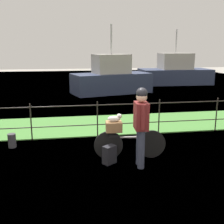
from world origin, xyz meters
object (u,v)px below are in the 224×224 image
(terrier_dog, at_px, (115,118))
(cyclist_person, at_px, (141,120))
(mooring_bollard, at_px, (12,141))
(wooden_crate, at_px, (114,127))
(moored_boat_mid, at_px, (111,79))
(moored_boat_near, at_px, (175,73))
(bicycle_main, at_px, (129,144))
(backpack_on_paving, at_px, (109,155))

(terrier_dog, distance_m, cyclist_person, 0.67)
(terrier_dog, bearing_deg, mooring_bollard, 154.81)
(wooden_crate, height_order, moored_boat_mid, moored_boat_mid)
(wooden_crate, bearing_deg, terrier_dog, -4.68)
(moored_boat_mid, bearing_deg, terrier_dog, -98.74)
(moored_boat_near, bearing_deg, terrier_dog, -117.11)
(mooring_bollard, relative_size, moored_boat_near, 0.07)
(moored_boat_near, bearing_deg, bicycle_main, -115.90)
(bicycle_main, bearing_deg, wooden_crate, 175.32)
(backpack_on_paving, bearing_deg, moored_boat_near, -153.13)
(wooden_crate, xyz_separation_m, mooring_bollard, (-2.41, 1.14, -0.58))
(wooden_crate, bearing_deg, backpack_on_paving, -119.89)
(mooring_bollard, height_order, moored_boat_near, moored_boat_near)
(cyclist_person, bearing_deg, moored_boat_near, 65.35)
(bicycle_main, bearing_deg, moored_boat_near, 64.10)
(backpack_on_paving, bearing_deg, cyclist_person, 122.19)
(terrier_dog, bearing_deg, moored_boat_mid, 81.26)
(backpack_on_paving, bearing_deg, wooden_crate, -155.77)
(terrier_dog, xyz_separation_m, moored_boat_near, (6.56, 12.81, -0.16))
(cyclist_person, bearing_deg, moored_boat_mid, 84.27)
(wooden_crate, xyz_separation_m, moored_boat_mid, (1.48, 9.46, 0.04))
(bicycle_main, relative_size, moored_boat_mid, 0.35)
(mooring_bollard, bearing_deg, cyclist_person, -29.48)
(backpack_on_paving, height_order, moored_boat_near, moored_boat_near)
(wooden_crate, height_order, cyclist_person, cyclist_person)
(cyclist_person, distance_m, mooring_bollard, 3.42)
(backpack_on_paving, xyz_separation_m, mooring_bollard, (-2.27, 1.39, -0.02))
(moored_boat_near, bearing_deg, wooden_crate, -117.20)
(cyclist_person, xyz_separation_m, mooring_bollard, (-2.89, 1.64, -0.83))
(terrier_dog, distance_m, backpack_on_paving, 0.80)
(cyclist_person, distance_m, backpack_on_paving, 1.04)
(bicycle_main, distance_m, backpack_on_paving, 0.55)
(terrier_dog, bearing_deg, bicycle_main, -4.68)
(backpack_on_paving, distance_m, mooring_bollard, 2.66)
(moored_boat_near, relative_size, moored_boat_mid, 1.05)
(wooden_crate, bearing_deg, moored_boat_mid, 81.11)
(terrier_dog, height_order, backpack_on_paving, terrier_dog)
(backpack_on_paving, height_order, mooring_bollard, backpack_on_paving)
(terrier_dog, xyz_separation_m, mooring_bollard, (-2.44, 1.15, -0.77))
(bicycle_main, distance_m, moored_boat_mid, 9.56)
(wooden_crate, relative_size, cyclist_person, 0.21)
(moored_boat_mid, bearing_deg, moored_boat_near, 33.28)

